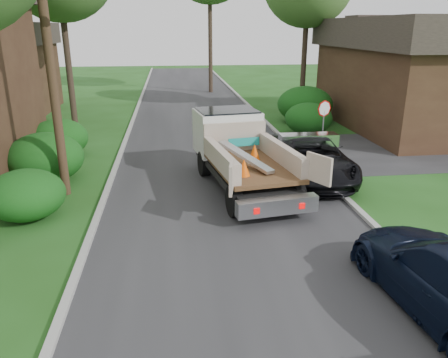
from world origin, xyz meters
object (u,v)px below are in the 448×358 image
house_right (427,72)px  black_pickup (310,157)px  flatbed_truck (236,146)px  stop_sign (324,116)px  utility_pole (48,41)px

house_right → black_pickup: 12.73m
house_right → flatbed_truck: size_ratio=1.85×
flatbed_truck → black_pickup: flatbed_truck is taller
stop_sign → flatbed_truck: (-4.54, -3.30, -0.40)m
house_right → utility_pole: bearing=-154.0°
flatbed_truck → house_right: bearing=25.4°
utility_pole → house_right: size_ratio=0.77×
house_right → flatbed_truck: bearing=-146.1°
utility_pole → black_pickup: 10.11m
stop_sign → flatbed_truck: flatbed_truck is taller
black_pickup → utility_pole: bearing=-171.1°
stop_sign → black_pickup: stop_sign is taller
flatbed_truck → utility_pole: bearing=178.1°
stop_sign → house_right: 9.37m
utility_pole → flatbed_truck: utility_pole is taller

